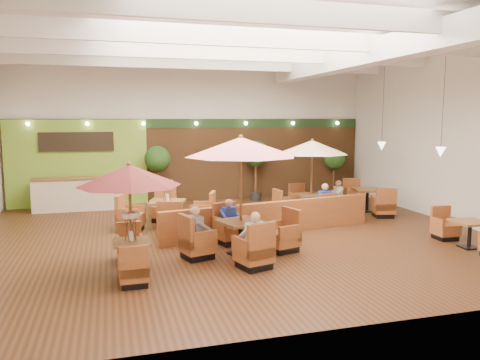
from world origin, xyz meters
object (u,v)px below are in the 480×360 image
object	(u,v)px
table_5	(367,200)
diner_1	(230,216)
topiary_1	(256,156)
diner_0	(254,234)
service_counter	(78,194)
topiary_0	(158,161)
table_3	(168,214)
table_2	(312,164)
diner_4	(337,193)
booth_divider	(272,218)
topiary_2	(334,161)
table_4	(470,235)
diner_2	(197,227)
table_0	(130,189)
table_1	(241,175)
diner_3	(324,199)

from	to	relation	value
table_5	diner_1	size ratio (longest dim) A/B	3.98
topiary_1	diner_0	distance (m)	8.57
service_counter	topiary_0	bearing A→B (deg)	4.01
table_3	table_2	bearing A→B (deg)	26.45
table_5	table_2	bearing A→B (deg)	-158.62
table_5	diner_4	size ratio (longest dim) A/B	3.95
service_counter	booth_divider	xyz separation A→B (m)	(5.49, -5.12, -0.13)
table_2	topiary_2	xyz separation A→B (m)	(2.54, 3.39, -0.27)
table_4	table_5	world-z (taller)	table_5
table_2	service_counter	bearing A→B (deg)	152.66
service_counter	diner_0	bearing A→B (deg)	-62.66
diner_0	diner_2	bearing A→B (deg)	122.59
diner_0	diner_2	distance (m)	1.49
table_3	table_4	xyz separation A→B (m)	(7.08, -4.11, -0.11)
table_0	table_2	xyz separation A→B (m)	(6.04, 4.26, -0.01)
topiary_1	topiary_2	distance (m)	3.42
table_0	table_4	bearing A→B (deg)	-3.81
service_counter	table_0	world-z (taller)	table_0
diner_1	topiary_1	bearing A→B (deg)	-133.52
topiary_2	booth_divider	bearing A→B (deg)	-130.92
diner_1	diner_2	xyz separation A→B (m)	(-1.05, -1.05, 0.03)
topiary_0	diner_2	size ratio (longest dim) A/B	2.85
topiary_0	table_1	bearing A→B (deg)	-80.04
table_0	topiary_0	bearing A→B (deg)	79.00
table_4	table_5	distance (m)	4.87
table_1	table_2	distance (m)	5.05
topiary_1	table_0	bearing A→B (deg)	-124.08
table_4	table_5	size ratio (longest dim) A/B	0.83
table_1	diner_3	distance (m)	4.57
diner_0	topiary_0	bearing A→B (deg)	86.28
service_counter	table_1	xyz separation A→B (m)	(4.09, -6.86, 1.35)
diner_3	diner_0	bearing A→B (deg)	-145.74
table_1	topiary_0	size ratio (longest dim) A/B	1.33
table_4	diner_2	xyz separation A→B (m)	(-6.76, 0.98, 0.42)
booth_divider	table_2	size ratio (longest dim) A/B	2.55
diner_0	table_2	bearing A→B (deg)	41.29
table_1	diner_2	xyz separation A→B (m)	(-1.05, -0.00, -1.18)
diner_2	table_5	bearing A→B (deg)	95.61
diner_0	booth_divider	bearing A→B (deg)	50.98
table_0	diner_2	size ratio (longest dim) A/B	3.01
booth_divider	table_0	xyz separation A→B (m)	(-3.97, -2.33, 1.33)
table_5	diner_2	size ratio (longest dim) A/B	3.61
service_counter	table_5	distance (m)	10.24
booth_divider	table_3	bearing A→B (deg)	142.71
diner_1	diner_4	bearing A→B (deg)	-169.46
table_5	diner_3	size ratio (longest dim) A/B	3.64
table_1	topiary_2	bearing A→B (deg)	33.13
topiary_2	diner_1	size ratio (longest dim) A/B	2.82
topiary_0	diner_4	size ratio (longest dim) A/B	3.11
service_counter	topiary_1	bearing A→B (deg)	1.71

